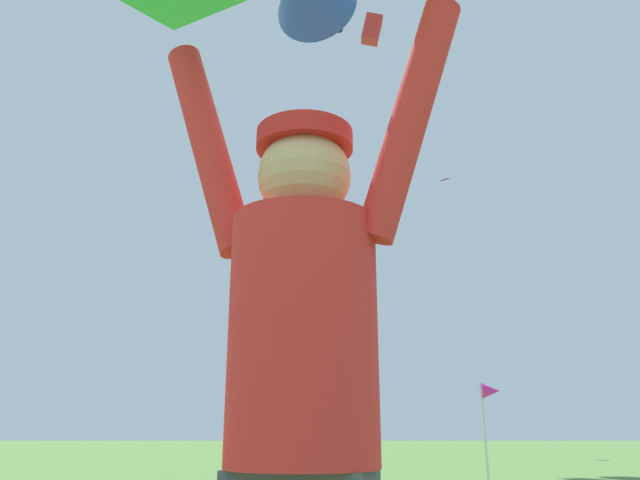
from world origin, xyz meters
TOP-DOWN VIEW (x-y plane):
  - kite_flyer_person at (0.11, 0.02)m, footprint 0.80×0.42m
  - distant_kite_purple_high_right at (5.67, 26.02)m, footprint 0.45×0.44m
  - distant_kite_red_overhead_distant at (1.93, 20.28)m, footprint 0.93×0.81m
  - marker_flag at (2.62, 8.45)m, footprint 0.30×0.24m

SIDE VIEW (x-z plane):
  - kite_flyer_person at x=0.11m, z-range -0.02..1.90m
  - marker_flag at x=2.62m, z-range 0.59..2.20m
  - distant_kite_purple_high_right at x=5.67m, z-range 12.34..12.55m
  - distant_kite_red_overhead_distant at x=1.93m, z-range 16.08..17.37m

